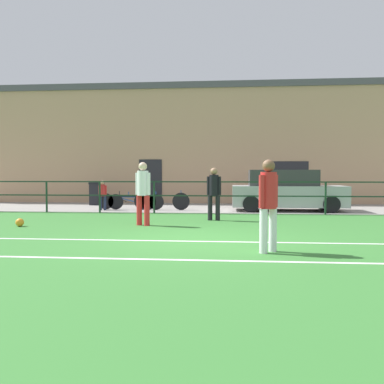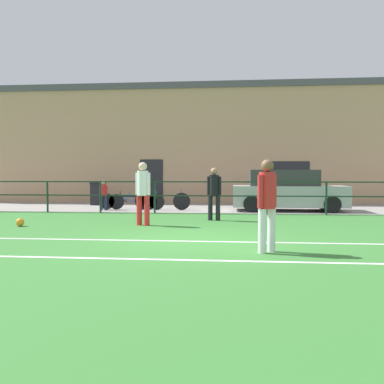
% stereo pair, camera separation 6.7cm
% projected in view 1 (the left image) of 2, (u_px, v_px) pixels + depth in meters
% --- Properties ---
extents(ground, '(60.00, 44.00, 0.04)m').
position_uv_depth(ground, '(196.00, 241.00, 9.02)').
color(ground, '#387A33').
extents(field_line_touchline, '(36.00, 0.11, 0.00)m').
position_uv_depth(field_line_touchline, '(195.00, 241.00, 8.81)').
color(field_line_touchline, white).
rests_on(field_line_touchline, ground).
extents(field_line_hash, '(36.00, 0.11, 0.00)m').
position_uv_depth(field_line_hash, '(185.00, 260.00, 6.89)').
color(field_line_hash, white).
rests_on(field_line_hash, ground).
extents(pavement_strip, '(48.00, 5.00, 0.02)m').
position_uv_depth(pavement_strip, '(213.00, 208.00, 17.48)').
color(pavement_strip, gray).
rests_on(pavement_strip, ground).
extents(perimeter_fence, '(36.07, 0.07, 1.15)m').
position_uv_depth(perimeter_fence, '(210.00, 193.00, 14.96)').
color(perimeter_fence, '#193823').
rests_on(perimeter_fence, ground).
extents(clubhouse_facade, '(28.00, 2.56, 5.75)m').
position_uv_depth(clubhouse_facade, '(216.00, 144.00, 21.04)').
color(clubhouse_facade, tan).
rests_on(clubhouse_facade, ground).
extents(player_goalkeeper, '(0.43, 0.28, 1.59)m').
position_uv_depth(player_goalkeeper, '(214.00, 191.00, 12.78)').
color(player_goalkeeper, black).
rests_on(player_goalkeeper, ground).
extents(player_striker, '(0.44, 0.30, 1.73)m').
position_uv_depth(player_striker, '(143.00, 190.00, 11.53)').
color(player_striker, red).
rests_on(player_striker, ground).
extents(player_winger, '(0.36, 0.35, 1.66)m').
position_uv_depth(player_winger, '(268.00, 200.00, 7.54)').
color(player_winger, white).
rests_on(player_winger, ground).
extents(soccer_ball_match, '(0.22, 0.22, 0.22)m').
position_uv_depth(soccer_ball_match, '(20.00, 222.00, 11.31)').
color(soccer_ball_match, orange).
rests_on(soccer_ball_match, ground).
extents(spectator_child, '(0.30, 0.20, 1.13)m').
position_uv_depth(spectator_child, '(103.00, 193.00, 16.18)').
color(spectator_child, '#232D4C').
rests_on(spectator_child, pavement_strip).
extents(parked_car_red, '(4.18, 1.83, 1.54)m').
position_uv_depth(parked_car_red, '(286.00, 191.00, 15.98)').
color(parked_car_red, '#B7B7BC').
rests_on(parked_car_red, pavement_strip).
extents(bicycle_parked_0, '(2.20, 0.04, 0.71)m').
position_uv_depth(bicycle_parked_0, '(136.00, 202.00, 16.44)').
color(bicycle_parked_0, black).
rests_on(bicycle_parked_0, pavement_strip).
extents(bicycle_parked_1, '(2.17, 0.04, 0.76)m').
position_uv_depth(bicycle_parked_1, '(162.00, 201.00, 16.35)').
color(bicycle_parked_1, black).
rests_on(bicycle_parked_1, pavement_strip).
extents(bicycle_parked_2, '(2.31, 0.04, 0.73)m').
position_uv_depth(bicycle_parked_2, '(127.00, 201.00, 16.47)').
color(bicycle_parked_2, black).
rests_on(bicycle_parked_2, pavement_strip).
extents(trash_bin_0, '(0.59, 0.50, 1.02)m').
position_uv_depth(trash_bin_0, '(97.00, 194.00, 18.92)').
color(trash_bin_0, black).
rests_on(trash_bin_0, pavement_strip).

